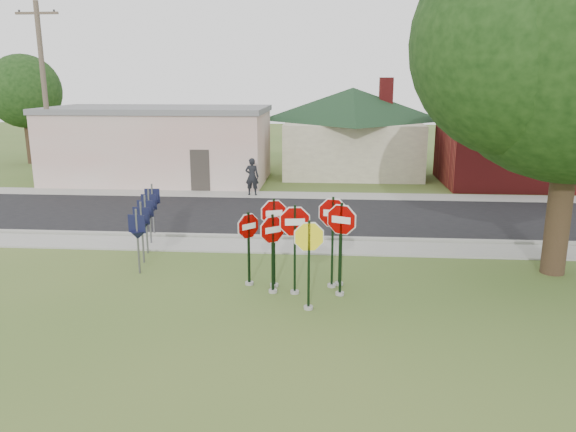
# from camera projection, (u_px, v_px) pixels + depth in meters

# --- Properties ---
(ground) EXTENTS (120.00, 120.00, 0.00)m
(ground) POSITION_uv_depth(u_px,v_px,m) (300.00, 311.00, 14.24)
(ground) COLOR #395921
(ground) RESTS_ON ground
(sidewalk_near) EXTENTS (60.00, 1.60, 0.06)m
(sidewalk_near) POSITION_uv_depth(u_px,v_px,m) (308.00, 247.00, 19.55)
(sidewalk_near) COLOR gray
(sidewalk_near) RESTS_ON ground
(road) EXTENTS (60.00, 7.00, 0.04)m
(road) POSITION_uv_depth(u_px,v_px,m) (313.00, 216.00, 23.91)
(road) COLOR black
(road) RESTS_ON ground
(sidewalk_far) EXTENTS (60.00, 1.60, 0.06)m
(sidewalk_far) POSITION_uv_depth(u_px,v_px,m) (316.00, 196.00, 28.07)
(sidewalk_far) COLOR gray
(sidewalk_far) RESTS_ON ground
(curb) EXTENTS (60.00, 0.20, 0.14)m
(curb) POSITION_uv_depth(u_px,v_px,m) (310.00, 238.00, 20.51)
(curb) COLOR gray
(curb) RESTS_ON ground
(stop_sign_center) EXTENTS (1.14, 0.24, 2.61)m
(stop_sign_center) POSITION_uv_depth(u_px,v_px,m) (295.00, 236.00, 15.04)
(stop_sign_center) COLOR gray
(stop_sign_center) RESTS_ON ground
(stop_sign_yellow) EXTENTS (1.05, 0.24, 2.45)m
(stop_sign_yellow) POSITION_uv_depth(u_px,v_px,m) (309.00, 253.00, 14.03)
(stop_sign_yellow) COLOR gray
(stop_sign_yellow) RESTS_ON ground
(stop_sign_left) EXTENTS (0.84, 0.64, 2.32)m
(stop_sign_left) POSITION_uv_depth(u_px,v_px,m) (273.00, 244.00, 15.16)
(stop_sign_left) COLOR gray
(stop_sign_left) RESTS_ON ground
(stop_sign_right) EXTENTS (1.06, 0.46, 2.69)m
(stop_sign_right) POSITION_uv_depth(u_px,v_px,m) (341.00, 235.00, 14.91)
(stop_sign_right) COLOR gray
(stop_sign_right) RESTS_ON ground
(stop_sign_back_right) EXTENTS (1.13, 0.24, 2.73)m
(stop_sign_back_right) POSITION_uv_depth(u_px,v_px,m) (333.00, 228.00, 15.51)
(stop_sign_back_right) COLOR gray
(stop_sign_back_right) RESTS_ON ground
(stop_sign_back_left) EXTENTS (0.96, 0.35, 2.66)m
(stop_sign_back_left) POSITION_uv_depth(u_px,v_px,m) (274.00, 231.00, 15.56)
(stop_sign_back_left) COLOR gray
(stop_sign_back_left) RESTS_ON ground
(stop_sign_far_right) EXTENTS (0.24, 0.97, 2.46)m
(stop_sign_far_right) POSITION_uv_depth(u_px,v_px,m) (340.00, 234.00, 15.71)
(stop_sign_far_right) COLOR gray
(stop_sign_far_right) RESTS_ON ground
(stop_sign_far_left) EXTENTS (0.71, 0.73, 2.24)m
(stop_sign_far_left) POSITION_uv_depth(u_px,v_px,m) (249.00, 240.00, 15.77)
(stop_sign_far_left) COLOR gray
(stop_sign_far_left) RESTS_ON ground
(route_sign_row) EXTENTS (1.43, 4.63, 2.00)m
(route_sign_row) POSITION_uv_depth(u_px,v_px,m) (146.00, 218.00, 18.70)
(route_sign_row) COLOR #59595E
(route_sign_row) RESTS_ON ground
(building_stucco) EXTENTS (12.20, 6.20, 4.20)m
(building_stucco) POSITION_uv_depth(u_px,v_px,m) (159.00, 144.00, 31.81)
(building_stucco) COLOR beige
(building_stucco) RESTS_ON ground
(building_house) EXTENTS (11.60, 11.60, 6.20)m
(building_house) POSITION_uv_depth(u_px,v_px,m) (352.00, 113.00, 34.51)
(building_house) COLOR beige
(building_house) RESTS_ON ground
(building_brick) EXTENTS (10.20, 6.20, 4.75)m
(building_brick) POSITION_uv_depth(u_px,v_px,m) (538.00, 141.00, 30.68)
(building_brick) COLOR maroon
(building_brick) RESTS_ON ground
(utility_pole_near) EXTENTS (2.20, 0.26, 9.50)m
(utility_pole_near) POSITION_uv_depth(u_px,v_px,m) (45.00, 94.00, 28.80)
(utility_pole_near) COLOR brown
(utility_pole_near) RESTS_ON ground
(bg_tree_left) EXTENTS (4.90, 4.90, 7.35)m
(bg_tree_left) POSITION_uv_depth(u_px,v_px,m) (24.00, 92.00, 37.79)
(bg_tree_left) COLOR black
(bg_tree_left) RESTS_ON ground
(pedestrian) EXTENTS (0.71, 0.49, 1.86)m
(pedestrian) POSITION_uv_depth(u_px,v_px,m) (252.00, 177.00, 27.92)
(pedestrian) COLOR black
(pedestrian) RESTS_ON sidewalk_far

